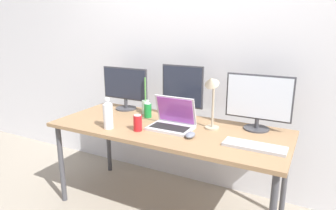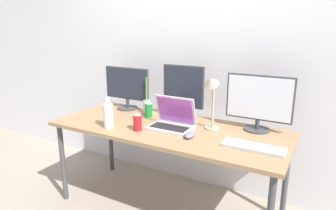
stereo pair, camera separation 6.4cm
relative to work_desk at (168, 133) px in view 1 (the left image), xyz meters
name	(u,v)px [view 1 (the left image)]	position (x,y,z in m)	size (l,w,h in m)	color
ground_plane	(168,208)	(0.00, 0.00, -0.68)	(16.00, 16.00, 0.00)	gray
wall_back	(198,50)	(0.00, 0.59, 0.62)	(7.00, 0.08, 2.60)	silver
work_desk	(168,133)	(0.00, 0.00, 0.00)	(1.88, 0.77, 0.74)	#424247
monitor_left	(125,87)	(-0.60, 0.27, 0.27)	(0.48, 0.20, 0.40)	#38383D
monitor_center	(182,91)	(-0.01, 0.28, 0.29)	(0.38, 0.22, 0.46)	#38383D
monitor_right	(258,101)	(0.64, 0.26, 0.29)	(0.50, 0.20, 0.43)	#38383D
laptop_silver	(172,121)	(0.04, -0.01, 0.11)	(0.34, 0.24, 0.25)	silver
keyboard_main	(254,146)	(0.70, -0.11, 0.07)	(0.41, 0.14, 0.02)	#B2B2B7
mouse_by_keyboard	(190,135)	(0.25, -0.14, 0.08)	(0.06, 0.11, 0.04)	slate
water_bottle	(108,115)	(-0.40, -0.25, 0.17)	(0.08, 0.08, 0.25)	silver
soda_can_near_keyboard	(148,110)	(-0.28, 0.14, 0.12)	(0.07, 0.07, 0.13)	#197F33
soda_can_by_laptop	(138,123)	(-0.16, -0.19, 0.12)	(0.07, 0.07, 0.13)	red
bamboo_vase	(146,106)	(-0.36, 0.24, 0.13)	(0.07, 0.07, 0.33)	#B2D1B7
desk_lamp	(212,92)	(0.33, 0.08, 0.36)	(0.11, 0.18, 0.44)	tan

